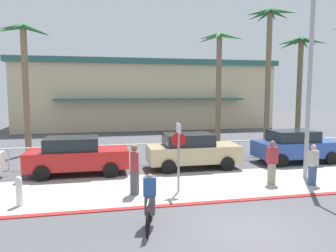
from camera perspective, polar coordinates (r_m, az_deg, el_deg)
ground_plane at (r=18.42m, az=0.33°, el=-5.43°), size 80.00×80.00×0.00m
sidewalk_strip at (r=12.97m, az=5.82°, el=-10.41°), size 44.00×4.00×0.02m
curb_paint at (r=11.18m, az=9.01°, el=-13.19°), size 44.00×0.24×0.03m
building_backdrop at (r=34.42m, az=-4.08°, el=5.64°), size 25.54×10.35×6.75m
rail_fence at (r=16.83m, az=1.41°, el=-3.64°), size 21.06×0.08×1.04m
stop_sign_bike_lane at (r=11.66m, az=1.90°, el=-3.86°), size 0.52×0.56×2.56m
bollard_1 at (r=11.58m, az=-25.00°, el=-10.41°), size 0.20×0.20×1.00m
streetlight_curb at (r=14.50m, az=24.48°, el=7.87°), size 0.24×2.54×7.50m
palm_tree_2 at (r=20.52m, az=-24.14°, el=10.93°), size 3.20×2.85×7.58m
palm_tree_3 at (r=22.17m, az=9.11°, el=10.92°), size 3.24×3.36×7.66m
palm_tree_4 at (r=23.11m, az=17.51°, el=13.60°), size 3.16×3.36×9.21m
palm_tree_5 at (r=24.80m, az=22.47°, el=10.54°), size 3.16×3.05×7.54m
car_red_1 at (r=14.91m, az=-15.97°, el=-5.04°), size 4.40×2.02×1.69m
car_tan_2 at (r=15.57m, az=4.29°, el=-4.34°), size 4.40×2.02×1.69m
car_blue_3 at (r=18.06m, az=21.81°, el=-3.31°), size 4.40×2.02×1.69m
cyclist_red_0 at (r=9.01m, az=-3.26°, el=-13.37°), size 0.48×1.78×1.50m
pedestrian_0 at (r=13.98m, az=24.38°, el=-6.59°), size 0.46×0.41×1.64m
pedestrian_1 at (r=11.63m, az=-5.99°, el=-8.05°), size 0.32×0.40×1.83m
pedestrian_2 at (r=13.54m, az=18.03°, el=-6.44°), size 0.40×0.33×1.76m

